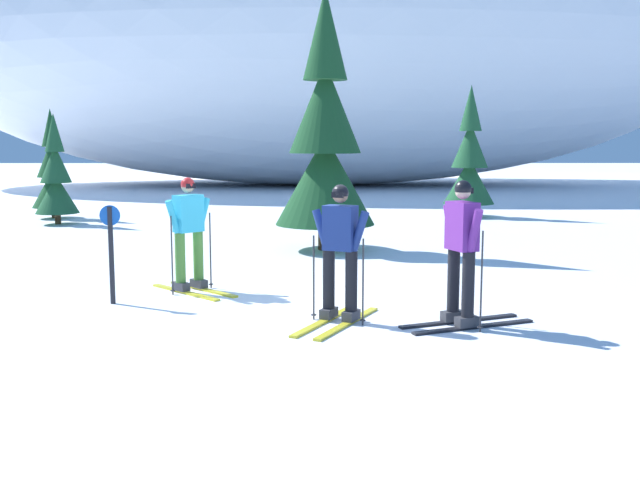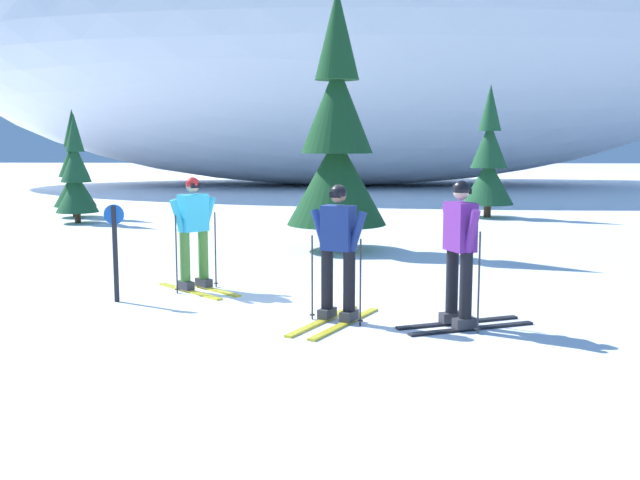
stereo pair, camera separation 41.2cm
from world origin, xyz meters
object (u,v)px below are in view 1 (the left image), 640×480
(skier_purple_jacket, at_px, (462,251))
(pine_tree_center_left, at_px, (56,178))
(trail_marker_post, at_px, (111,248))
(pine_tree_far_right, at_px, (470,162))
(pine_tree_far_left, at_px, (53,173))
(pine_tree_center_right, at_px, (325,142))
(skier_cyan_jacket, at_px, (189,232))
(skier_navy_jacket, at_px, (340,252))

(skier_purple_jacket, height_order, pine_tree_center_left, pine_tree_center_left)
(pine_tree_center_left, xyz_separation_m, trail_marker_post, (4.07, -9.70, -0.45))
(skier_purple_jacket, relative_size, pine_tree_far_right, 0.47)
(pine_tree_far_left, bearing_deg, pine_tree_center_right, -38.84)
(skier_cyan_jacket, relative_size, trail_marker_post, 1.24)
(skier_cyan_jacket, bearing_deg, pine_tree_center_right, 63.66)
(pine_tree_far_right, bearing_deg, skier_purple_jacket, -101.83)
(pine_tree_center_left, bearing_deg, pine_tree_far_left, 111.95)
(skier_cyan_jacket, distance_m, skier_purple_jacket, 4.22)
(trail_marker_post, bearing_deg, pine_tree_far_right, 57.95)
(skier_navy_jacket, bearing_deg, skier_purple_jacket, -9.17)
(skier_cyan_jacket, height_order, pine_tree_far_left, pine_tree_far_left)
(skier_cyan_jacket, relative_size, pine_tree_far_right, 0.45)
(trail_marker_post, bearing_deg, skier_cyan_jacket, 43.22)
(skier_navy_jacket, distance_m, pine_tree_far_right, 13.31)
(pine_tree_far_left, height_order, pine_tree_far_right, pine_tree_far_right)
(skier_cyan_jacket, bearing_deg, skier_navy_jacket, -41.09)
(skier_purple_jacket, relative_size, pine_tree_far_left, 0.57)
(pine_tree_center_right, xyz_separation_m, pine_tree_far_right, (4.27, 6.55, -0.60))
(pine_tree_far_right, bearing_deg, trail_marker_post, -122.05)
(skier_cyan_jacket, bearing_deg, pine_tree_far_right, 59.43)
(skier_navy_jacket, xyz_separation_m, pine_tree_center_left, (-7.18, 10.73, 0.35))
(pine_tree_center_left, bearing_deg, pine_tree_far_right, 9.50)
(skier_cyan_jacket, relative_size, pine_tree_center_left, 0.58)
(skier_cyan_jacket, xyz_separation_m, pine_tree_center_right, (2.07, 4.18, 1.30))
(pine_tree_center_right, xyz_separation_m, trail_marker_post, (-2.99, -5.05, -1.41))
(pine_tree_far_left, xyz_separation_m, pine_tree_center_right, (7.68, -6.19, 0.89))
(pine_tree_far_left, height_order, pine_tree_center_left, pine_tree_far_left)
(skier_cyan_jacket, xyz_separation_m, pine_tree_center_left, (-5.00, 8.83, 0.34))
(skier_cyan_jacket, height_order, pine_tree_center_right, pine_tree_center_right)
(pine_tree_center_left, distance_m, trail_marker_post, 10.53)
(pine_tree_far_right, bearing_deg, skier_cyan_jacket, -120.57)
(skier_cyan_jacket, relative_size, pine_tree_center_right, 0.32)
(skier_purple_jacket, distance_m, pine_tree_far_right, 13.16)
(pine_tree_far_left, distance_m, pine_tree_center_left, 1.66)
(pine_tree_center_right, bearing_deg, pine_tree_center_left, 146.63)
(skier_navy_jacket, bearing_deg, pine_tree_center_right, 91.04)
(pine_tree_center_left, relative_size, pine_tree_far_right, 0.77)
(skier_purple_jacket, distance_m, pine_tree_far_left, 15.56)
(skier_cyan_jacket, distance_m, skier_navy_jacket, 2.89)
(skier_navy_jacket, bearing_deg, pine_tree_far_left, 122.44)
(skier_purple_jacket, xyz_separation_m, pine_tree_center_left, (-8.64, 10.97, 0.30))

